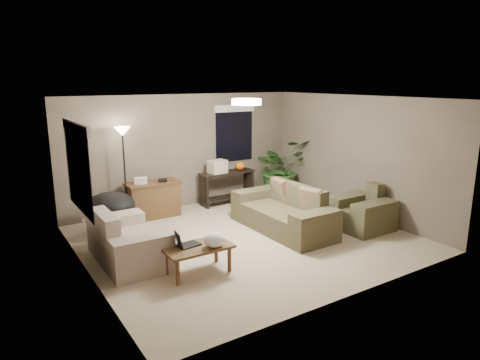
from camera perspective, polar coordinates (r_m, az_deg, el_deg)
room_shell at (r=7.45m, az=0.83°, el=1.20°), size 5.50×5.50×5.50m
main_sofa at (r=8.21m, az=5.90°, el=-4.62°), size 0.95×2.20×0.85m
throw_pillows at (r=8.27m, az=7.34°, el=-1.97°), size 0.33×1.39×0.47m
loveseat at (r=7.01m, az=-14.89°, el=-8.18°), size 0.90×1.60×0.85m
armchair at (r=8.56m, az=15.92°, el=-4.30°), size 0.95×1.00×0.85m
coffee_table at (r=6.40m, az=-5.64°, el=-9.29°), size 1.00×0.55×0.42m
laptop at (r=6.38m, az=-7.43°, el=-8.28°), size 0.39×0.28×0.24m
plastic_bag at (r=6.30m, az=-3.41°, el=-7.96°), size 0.39×0.38×0.22m
desk at (r=9.07m, az=-11.46°, el=-2.55°), size 1.10×0.50×0.75m
desk_papers at (r=8.90m, az=-12.50°, el=-0.08°), size 0.73×0.32×0.12m
console_table at (r=9.85m, az=-1.74°, el=-0.66°), size 1.30×0.40×0.75m
pumpkin at (r=9.94m, az=-0.02°, el=1.87°), size 0.27×0.27×0.19m
cardboard_box at (r=9.63m, az=-3.04°, el=1.80°), size 0.41×0.33×0.29m
papasan_chair at (r=8.22m, az=-16.87°, el=-3.88°), size 1.01×1.01×0.80m
floor_lamp at (r=8.70m, az=-15.34°, el=4.80°), size 0.32×0.32×1.91m
ceiling_fixture at (r=7.30m, az=0.86°, el=10.38°), size 0.50×0.50×0.10m
houseplant at (r=10.46m, az=5.40°, el=0.76°), size 1.27×1.42×1.10m
cat_scratching_post at (r=9.03m, az=13.52°, el=-3.79°), size 0.32×0.32×0.50m
window_left at (r=6.59m, az=-20.95°, el=3.44°), size 0.05×1.56×1.33m
window_back at (r=10.13m, az=-0.76°, el=7.49°), size 1.06×0.05×1.33m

